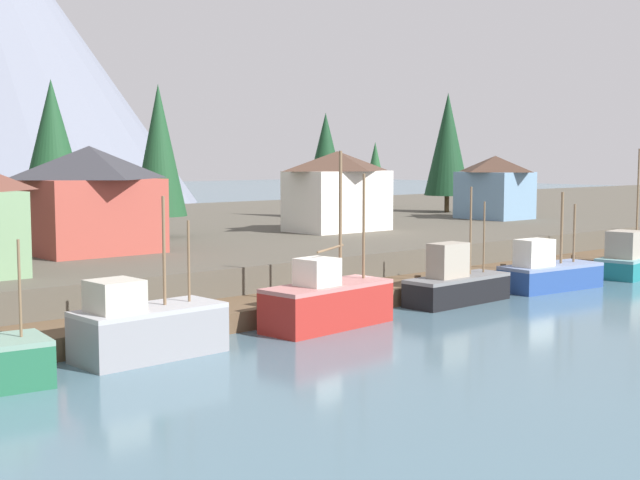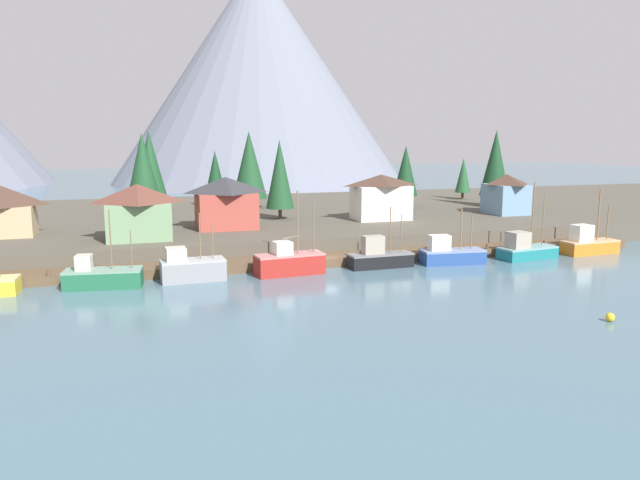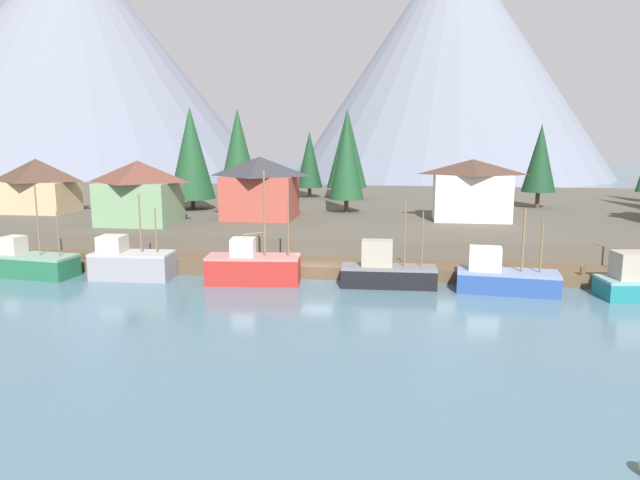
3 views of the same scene
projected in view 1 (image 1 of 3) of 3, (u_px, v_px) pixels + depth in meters
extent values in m
cube|color=#476675|center=(175.00, 281.00, 62.26)|extent=(400.00, 400.00, 1.00)
cube|color=brown|center=(345.00, 298.00, 48.67)|extent=(80.00, 4.00, 1.00)
cylinder|color=brown|center=(4.00, 350.00, 34.20)|extent=(0.36, 0.36, 1.60)
cylinder|color=brown|center=(179.00, 324.00, 39.44)|extent=(0.36, 0.36, 1.60)
cylinder|color=brown|center=(312.00, 305.00, 44.67)|extent=(0.36, 0.36, 1.60)
cylinder|color=brown|center=(418.00, 289.00, 49.91)|extent=(0.36, 0.36, 1.60)
cylinder|color=brown|center=(503.00, 277.00, 55.14)|extent=(0.36, 0.36, 1.60)
cylinder|color=brown|center=(573.00, 266.00, 60.38)|extent=(0.36, 0.36, 1.60)
cylinder|color=brown|center=(633.00, 257.00, 65.61)|extent=(0.36, 0.36, 1.60)
cube|color=#4C473D|center=(97.00, 244.00, 71.10)|extent=(400.00, 56.00, 2.50)
cylinder|color=brown|center=(20.00, 288.00, 31.82)|extent=(0.11, 0.11, 3.62)
cube|color=gray|center=(150.00, 334.00, 36.38)|extent=(6.36, 2.99, 1.94)
cube|color=#9F9FA2|center=(149.00, 309.00, 36.27)|extent=(6.36, 2.99, 0.20)
cube|color=#B2AD9E|center=(115.00, 296.00, 35.10)|extent=(2.00, 1.98, 1.30)
cylinder|color=brown|center=(164.00, 251.00, 36.57)|extent=(0.14, 0.14, 4.62)
cylinder|color=brown|center=(189.00, 261.00, 37.48)|extent=(0.12, 0.12, 3.53)
cube|color=maroon|center=(328.00, 308.00, 42.73)|extent=(7.32, 3.27, 1.97)
cube|color=#AD6C6A|center=(328.00, 286.00, 42.63)|extent=(7.32, 3.27, 0.20)
cube|color=silver|center=(317.00, 272.00, 42.00)|extent=(1.93, 1.84, 1.34)
cylinder|color=brown|center=(340.00, 217.00, 42.98)|extent=(0.16, 0.16, 6.52)
cylinder|color=brown|center=(364.00, 226.00, 44.33)|extent=(0.14, 0.14, 5.37)
cylinder|color=brown|center=(330.00, 249.00, 42.59)|extent=(1.86, 0.30, 0.34)
cube|color=black|center=(457.00, 291.00, 49.84)|extent=(7.17, 2.50, 1.37)
cube|color=slate|center=(458.00, 278.00, 49.77)|extent=(7.17, 2.50, 0.20)
cube|color=gray|center=(448.00, 260.00, 49.05)|extent=(2.33, 1.40, 1.97)
cylinder|color=brown|center=(471.00, 231.00, 50.28)|extent=(0.12, 0.12, 5.09)
cylinder|color=brown|center=(484.00, 237.00, 51.21)|extent=(0.11, 0.11, 4.19)
cube|color=navy|center=(551.00, 278.00, 55.10)|extent=(7.34, 3.39, 1.39)
cube|color=#6C7DA2|center=(551.00, 266.00, 55.02)|extent=(7.34, 3.39, 0.20)
cube|color=silver|center=(534.00, 253.00, 54.00)|extent=(2.39, 1.75, 1.69)
cylinder|color=brown|center=(562.00, 228.00, 55.34)|extent=(0.17, 0.17, 4.57)
cylinder|color=brown|center=(574.00, 233.00, 56.09)|extent=(0.15, 0.15, 3.76)
cube|color=#196B70|center=(633.00, 267.00, 61.35)|extent=(7.42, 3.74, 1.22)
cube|color=#679496|center=(633.00, 257.00, 61.28)|extent=(7.42, 3.74, 0.20)
cube|color=gray|center=(625.00, 244.00, 60.00)|extent=(2.55, 2.27, 1.87)
cylinder|color=brown|center=(638.00, 202.00, 61.31)|extent=(0.14, 0.14, 7.54)
cube|color=silver|center=(337.00, 201.00, 69.08)|extent=(7.69, 4.89, 4.78)
pyramid|color=#422D23|center=(337.00, 161.00, 68.78)|extent=(8.08, 5.14, 1.57)
cube|color=#9E4238|center=(91.00, 216.00, 53.27)|extent=(7.35, 6.22, 4.55)
pyramid|color=#2D2D33|center=(89.00, 162.00, 52.96)|extent=(7.72, 6.54, 2.01)
cube|color=#6689A8|center=(495.00, 195.00, 82.65)|extent=(5.05, 6.00, 4.45)
pyramid|color=#422D23|center=(495.00, 164.00, 82.37)|extent=(5.30, 6.30, 1.53)
cylinder|color=#4C3823|center=(447.00, 204.00, 92.32)|extent=(0.50, 0.50, 1.82)
cone|color=#14381E|center=(448.00, 144.00, 91.71)|extent=(4.83, 4.83, 10.80)
cylinder|color=#4C3823|center=(326.00, 207.00, 84.24)|extent=(0.50, 0.50, 2.00)
cone|color=#14381E|center=(326.00, 155.00, 83.76)|extent=(3.99, 3.99, 8.13)
cylinder|color=#4C3823|center=(160.00, 227.00, 63.76)|extent=(0.50, 0.50, 1.56)
cone|color=#194223|center=(159.00, 150.00, 63.23)|extent=(3.96, 3.96, 9.61)
cylinder|color=#4C3823|center=(375.00, 202.00, 101.92)|extent=(0.50, 0.50, 1.29)
cone|color=#1E4C28|center=(375.00, 169.00, 101.56)|extent=(2.85, 2.85, 6.34)
cylinder|color=#4C3823|center=(55.00, 217.00, 74.24)|extent=(0.50, 0.50, 1.56)
cone|color=#194223|center=(52.00, 144.00, 73.65)|extent=(5.62, 5.62, 10.89)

